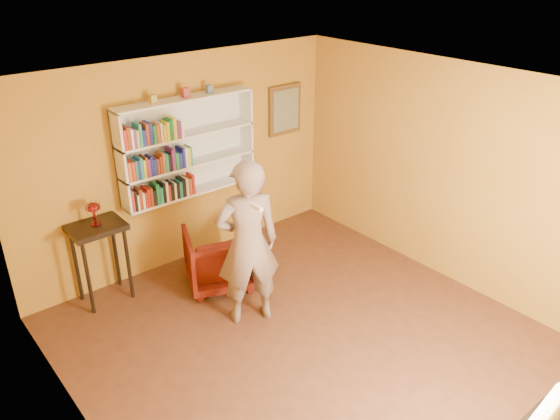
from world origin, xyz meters
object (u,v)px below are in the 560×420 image
at_px(ruby_lustre, 93,209).
at_px(person, 248,244).
at_px(bookshelf, 186,146).
at_px(armchair, 219,258).
at_px(console_table, 98,238).

height_order(ruby_lustre, person, person).
bearing_deg(bookshelf, armchair, -96.05).
xyz_separation_m(armchair, person, (-0.13, -0.79, 0.59)).
bearing_deg(console_table, ruby_lustre, 90.00).
relative_size(bookshelf, armchair, 2.23).
xyz_separation_m(console_table, person, (1.10, -1.39, 0.14)).
distance_m(ruby_lustre, person, 1.79).
height_order(ruby_lustre, armchair, ruby_lustre).
distance_m(ruby_lustre, armchair, 1.60).
distance_m(console_table, ruby_lustre, 0.37).
distance_m(console_table, person, 1.78).
xyz_separation_m(ruby_lustre, armchair, (1.23, -0.60, -0.82)).
height_order(bookshelf, person, bookshelf).
relative_size(ruby_lustre, armchair, 0.34).
xyz_separation_m(bookshelf, person, (-0.21, -1.55, -0.64)).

